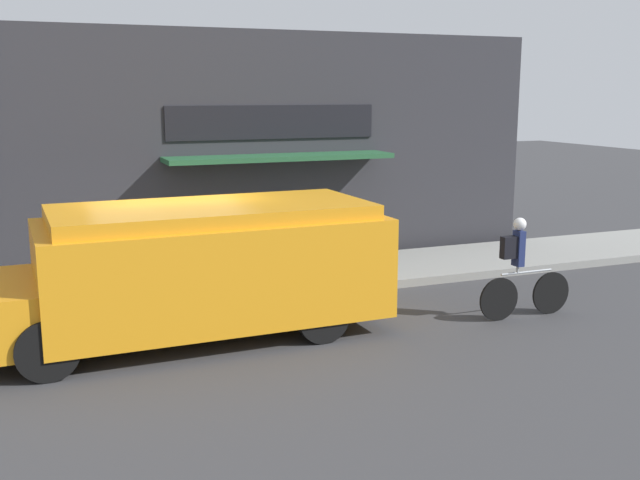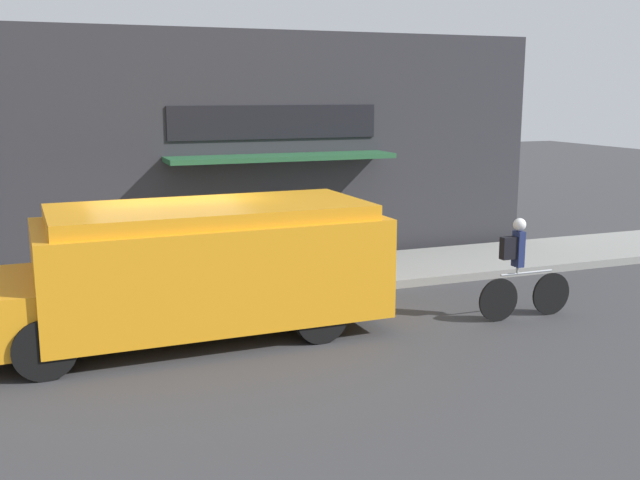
# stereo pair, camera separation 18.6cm
# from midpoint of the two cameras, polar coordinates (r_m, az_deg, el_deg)

# --- Properties ---
(ground_plane) EXTENTS (70.00, 70.00, 0.00)m
(ground_plane) POSITION_cam_midpoint_polar(r_m,az_deg,el_deg) (12.93, -10.69, -5.43)
(ground_plane) COLOR #38383A
(sidewalk) EXTENTS (28.00, 2.47, 0.16)m
(sidewalk) POSITION_cam_midpoint_polar(r_m,az_deg,el_deg) (14.09, -11.63, -3.75)
(sidewalk) COLOR gray
(sidewalk) RESTS_ON ground_plane
(storefront) EXTENTS (17.71, 1.11, 4.91)m
(storefront) POSITION_cam_midpoint_polar(r_m,az_deg,el_deg) (15.26, -12.62, 6.43)
(storefront) COLOR #2D2D33
(storefront) RESTS_ON ground_plane
(school_bus) EXTENTS (6.27, 2.80, 2.01)m
(school_bus) POSITION_cam_midpoint_polar(r_m,az_deg,el_deg) (11.39, -9.23, -2.08)
(school_bus) COLOR orange
(school_bus) RESTS_ON ground_plane
(cyclist) EXTENTS (1.75, 0.21, 1.68)m
(cyclist) POSITION_cam_midpoint_polar(r_m,az_deg,el_deg) (12.61, 15.44, -2.35)
(cyclist) COLOR black
(cyclist) RESTS_ON ground_plane
(trash_bin) EXTENTS (0.45, 0.45, 0.82)m
(trash_bin) POSITION_cam_midpoint_polar(r_m,az_deg,el_deg) (14.43, -9.34, -1.29)
(trash_bin) COLOR #2D5138
(trash_bin) RESTS_ON sidewalk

